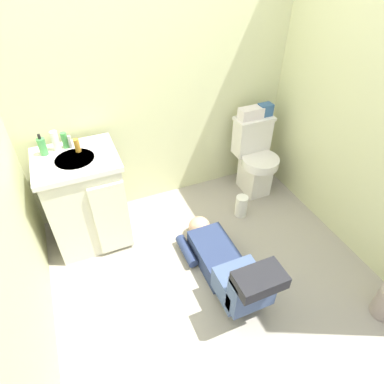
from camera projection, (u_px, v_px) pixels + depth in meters
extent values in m
cube|color=#9F978B|center=(212.00, 273.00, 2.57)|extent=(2.86, 3.15, 0.04)
cube|color=beige|center=(157.00, 73.00, 2.59)|extent=(2.52, 0.08, 2.40)
cube|color=beige|center=(384.00, 102.00, 2.16)|extent=(0.08, 2.15, 2.40)
cube|color=white|center=(255.00, 174.00, 3.23)|extent=(0.22, 0.30, 0.38)
cylinder|color=white|center=(260.00, 162.00, 3.07)|extent=(0.35, 0.35, 0.08)
cube|color=white|center=(252.00, 137.00, 3.10)|extent=(0.34, 0.17, 0.34)
cube|color=white|center=(254.00, 119.00, 2.98)|extent=(0.36, 0.19, 0.03)
cube|color=beige|center=(87.00, 202.00, 2.61)|extent=(0.56, 0.48, 0.78)
cube|color=silver|center=(75.00, 160.00, 2.35)|extent=(0.60, 0.52, 0.04)
cylinder|color=silver|center=(75.00, 162.00, 2.34)|extent=(0.28, 0.28, 0.05)
cube|color=beige|center=(112.00, 219.00, 2.49)|extent=(0.26, 0.03, 0.66)
cylinder|color=silver|center=(70.00, 142.00, 2.41)|extent=(0.02, 0.02, 0.10)
cube|color=navy|center=(216.00, 256.00, 2.58)|extent=(0.29, 0.52, 0.17)
sphere|color=tan|center=(199.00, 227.00, 2.81)|extent=(0.19, 0.19, 0.19)
cube|color=#42557E|center=(240.00, 284.00, 2.26)|extent=(0.31, 0.28, 0.20)
cube|color=#42557E|center=(252.00, 291.00, 2.09)|extent=(0.31, 0.12, 0.32)
cube|color=black|center=(260.00, 280.00, 1.94)|extent=(0.31, 0.19, 0.09)
cylinder|color=navy|center=(187.00, 251.00, 2.65)|extent=(0.08, 0.30, 0.08)
cube|color=silver|center=(251.00, 113.00, 2.92)|extent=(0.22, 0.11, 0.10)
cube|color=#33598C|center=(265.00, 110.00, 2.97)|extent=(0.12, 0.09, 0.11)
cylinder|color=#46984F|center=(43.00, 147.00, 2.32)|extent=(0.06, 0.06, 0.13)
cylinder|color=black|center=(39.00, 137.00, 2.27)|extent=(0.02, 0.02, 0.04)
cylinder|color=white|center=(55.00, 141.00, 2.37)|extent=(0.05, 0.05, 0.15)
cylinder|color=green|center=(65.00, 140.00, 2.40)|extent=(0.04, 0.04, 0.12)
cylinder|color=#BF842A|center=(77.00, 145.00, 2.37)|extent=(0.04, 0.04, 0.10)
cylinder|color=white|center=(241.00, 206.00, 3.00)|extent=(0.11, 0.11, 0.21)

